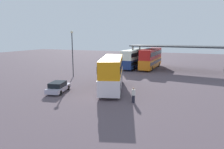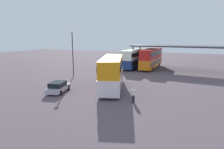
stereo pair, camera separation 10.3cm
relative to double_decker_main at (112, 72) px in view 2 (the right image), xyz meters
The scene contains 8 objects.
ground_plane 4.27m from the double_decker_main, 88.95° to the right, with size 140.00×140.00×0.00m, color #584A52.
double_decker_main is the anchor object (origin of this frame).
parked_hatchback 7.15m from the double_decker_main, 145.08° to the right, with size 2.62×4.34×1.35m.
double_decker_near_canopy 19.20m from the double_decker_main, 97.35° to the left, with size 3.14×10.88×4.10m.
double_decker_mid_row 19.75m from the double_decker_main, 86.74° to the left, with size 2.82×11.34×4.32m.
depot_canopy 20.79m from the double_decker_main, 71.53° to the left, with size 19.67×7.39×5.08m.
lamppost_tall 11.19m from the double_decker_main, 151.25° to the left, with size 0.44×0.44×7.90m.
pedestrian_waiting 6.12m from the double_decker_main, 44.92° to the right, with size 0.38×0.38×1.67m.
Camera 2 is at (9.87, -20.16, 6.91)m, focal length 31.81 mm.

